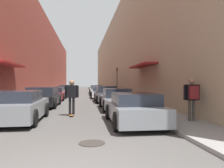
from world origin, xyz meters
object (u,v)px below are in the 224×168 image
at_px(parked_car_left_3, 62,91).
at_px(traffic_light, 117,78).
at_px(parked_car_right_0, 134,109).
at_px(manhole_cover, 92,143).
at_px(parked_car_right_4, 97,91).
at_px(parked_car_left_4, 65,90).
at_px(parked_car_right_1, 116,99).
at_px(parked_car_left_2, 55,94).
at_px(parked_car_right_3, 100,93).
at_px(parked_car_left_0, 18,107).
at_px(parked_car_left_1, 43,97).
at_px(parked_car_left_5, 68,89).
at_px(parked_car_right_2, 106,94).
at_px(pedestrian, 192,94).
at_px(skateboarder, 72,94).
at_px(parked_car_right_5, 96,89).

height_order(parked_car_left_3, traffic_light, traffic_light).
relative_size(parked_car_right_0, manhole_cover, 5.85).
relative_size(parked_car_right_4, manhole_cover, 6.22).
height_order(parked_car_left_4, parked_car_right_1, parked_car_left_4).
relative_size(parked_car_left_2, parked_car_right_0, 1.10).
bearing_deg(parked_car_right_3, parked_car_left_0, -108.00).
bearing_deg(parked_car_left_1, parked_car_left_5, 89.75).
relative_size(parked_car_left_3, parked_car_right_4, 1.01).
bearing_deg(parked_car_left_4, parked_car_right_2, -72.17).
distance_m(parked_car_left_2, parked_car_left_5, 16.60).
xyz_separation_m(parked_car_right_0, traffic_light, (2.05, 17.49, 1.58)).
distance_m(parked_car_left_1, pedestrian, 9.99).
bearing_deg(parked_car_right_1, parked_car_right_3, 91.33).
height_order(parked_car_right_3, skateboarder, skateboarder).
relative_size(parked_car_right_1, skateboarder, 2.48).
bearing_deg(parked_car_right_0, parked_car_right_3, 90.78).
bearing_deg(traffic_light, parked_car_right_1, -99.10).
bearing_deg(traffic_light, parked_car_right_3, -131.24).
bearing_deg(parked_car_right_1, parked_car_right_5, 90.05).
bearing_deg(parked_car_right_4, parked_car_left_0, -103.25).
relative_size(parked_car_right_0, parked_car_right_2, 1.00).
relative_size(parked_car_left_0, traffic_light, 1.23).
distance_m(parked_car_right_3, manhole_cover, 17.52).
bearing_deg(manhole_cover, parked_car_left_3, 97.49).
height_order(parked_car_right_0, manhole_cover, parked_car_right_0).
xyz_separation_m(parked_car_left_1, parked_car_left_3, (0.19, 11.41, -0.06)).
xyz_separation_m(parked_car_left_4, skateboarder, (2.02, -21.46, 0.46)).
relative_size(parked_car_left_3, skateboarder, 2.47).
distance_m(parked_car_left_5, parked_car_right_0, 29.77).
height_order(traffic_light, pedestrian, traffic_light).
bearing_deg(parked_car_left_5, parked_car_left_2, -90.36).
height_order(parked_car_right_1, skateboarder, skateboarder).
bearing_deg(pedestrian, parked_car_left_5, 103.06).
distance_m(parked_car_left_1, parked_car_right_4, 14.12).
relative_size(parked_car_left_0, parked_car_left_5, 1.04).
bearing_deg(skateboarder, parked_car_left_2, 101.67).
bearing_deg(skateboarder, parked_car_right_5, 83.75).
distance_m(parked_car_right_0, pedestrian, 2.40).
relative_size(parked_car_left_5, traffic_light, 1.19).
bearing_deg(parked_car_right_3, parked_car_left_5, 106.75).
relative_size(parked_car_left_1, parked_car_right_1, 1.03).
height_order(parked_car_left_3, manhole_cover, parked_car_left_3).
xyz_separation_m(parked_car_right_4, skateboarder, (-2.36, -17.79, 0.50)).
height_order(parked_car_left_1, parked_car_left_5, parked_car_left_1).
distance_m(parked_car_right_4, parked_car_right_5, 5.48).
xyz_separation_m(parked_car_right_0, parked_car_right_4, (-0.17, 20.28, -0.01)).
bearing_deg(parked_car_right_4, parked_car_left_5, 115.66).
height_order(parked_car_left_0, parked_car_left_5, parked_car_left_0).
bearing_deg(pedestrian, parked_car_left_3, 110.13).
xyz_separation_m(parked_car_left_2, parked_car_right_2, (4.61, -2.85, 0.06)).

